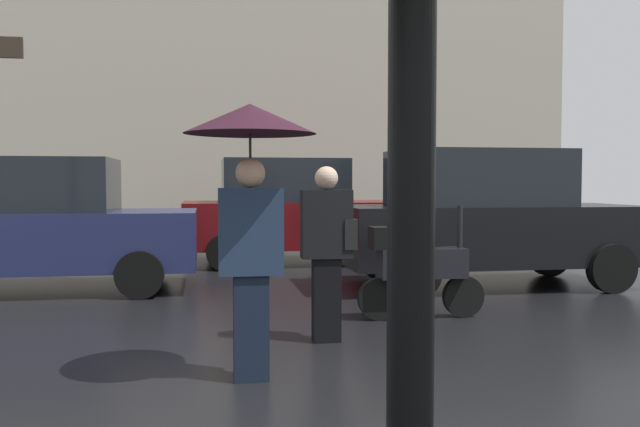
# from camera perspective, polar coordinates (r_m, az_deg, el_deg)

# --- Properties ---
(pedestrian_with_umbrella) EXTENTS (0.99, 0.99, 2.07)m
(pedestrian_with_umbrella) POSITION_cam_1_polar(r_m,az_deg,el_deg) (4.99, -5.97, 4.07)
(pedestrian_with_umbrella) COLOR black
(pedestrian_with_umbrella) RESTS_ON ground
(pedestrian_with_bag) EXTENTS (0.50, 0.24, 1.64)m
(pedestrian_with_bag) POSITION_cam_1_polar(r_m,az_deg,el_deg) (6.21, 0.69, -2.50)
(pedestrian_with_bag) COLOR black
(pedestrian_with_bag) RESTS_ON ground
(parked_scooter) EXTENTS (1.42, 0.32, 1.23)m
(parked_scooter) POSITION_cam_1_polar(r_m,az_deg,el_deg) (7.36, 8.34, -4.63)
(parked_scooter) COLOR black
(parked_scooter) RESTS_ON ground
(parked_car_left) EXTENTS (4.04, 1.89, 1.81)m
(parked_car_left) POSITION_cam_1_polar(r_m,az_deg,el_deg) (9.85, -22.71, -0.83)
(parked_car_left) COLOR #1E234C
(parked_car_left) RESTS_ON ground
(parked_car_right) EXTENTS (4.02, 1.89, 1.91)m
(parked_car_right) POSITION_cam_1_polar(r_m,az_deg,el_deg) (12.22, -2.46, 0.20)
(parked_car_right) COLOR #590C0F
(parked_car_right) RESTS_ON ground
(parked_car_distant) EXTENTS (4.22, 1.83, 1.94)m
(parked_car_distant) POSITION_cam_1_polar(r_m,az_deg,el_deg) (9.78, 13.97, -0.36)
(parked_car_distant) COLOR black
(parked_car_distant) RESTS_ON ground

